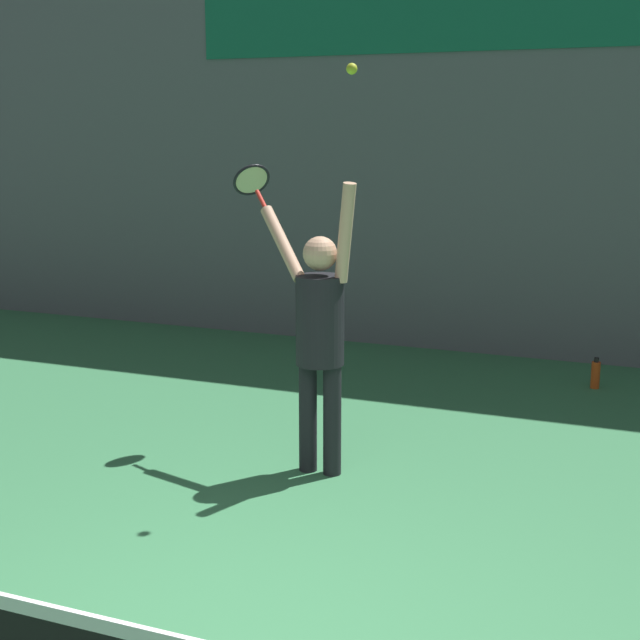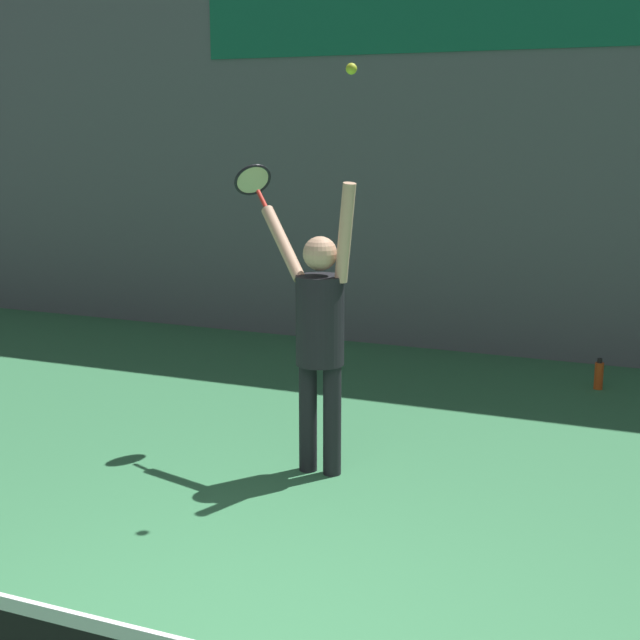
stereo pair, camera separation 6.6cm
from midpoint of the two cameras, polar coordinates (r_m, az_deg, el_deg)
name	(u,v)px [view 1 (the left image)]	position (r m, az deg, el deg)	size (l,w,h in m)	color
back_wall	(502,122)	(9.73, 11.39, 12.31)	(18.00, 0.10, 5.00)	slate
sponsor_banner	(506,6)	(9.75, 11.62, 19.10)	(6.91, 0.02, 0.86)	#146B4C
tennis_player	(319,328)	(6.23, -0.34, -0.51)	(0.91, 0.55, 2.09)	black
tennis_racket	(252,182)	(6.87, -4.63, 8.80)	(0.40, 0.39, 0.34)	red
tennis_ball	(352,69)	(5.85, 1.71, 15.78)	(0.07, 0.07, 0.07)	#CCDB2D
water_bottle	(595,374)	(8.91, 17.02, -3.34)	(0.08, 0.08, 0.30)	#D84C19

